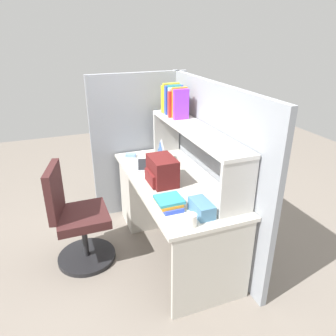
# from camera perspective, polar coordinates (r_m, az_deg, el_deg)

# --- Properties ---
(ground_plane) EXTENTS (8.00, 8.00, 0.00)m
(ground_plane) POSITION_cam_1_polar(r_m,az_deg,el_deg) (3.22, 0.85, -13.83)
(ground_plane) COLOR slate
(desk) EXTENTS (1.60, 0.70, 0.73)m
(desk) POSITION_cam_1_polar(r_m,az_deg,el_deg) (3.31, -1.60, -4.40)
(desk) COLOR beige
(desk) RESTS_ON ground_plane
(cubicle_partition_rear) EXTENTS (1.84, 0.05, 1.55)m
(cubicle_partition_rear) POSITION_cam_1_polar(r_m,az_deg,el_deg) (2.97, 7.77, -0.13)
(cubicle_partition_rear) COLOR gray
(cubicle_partition_rear) RESTS_ON ground_plane
(cubicle_partition_left) EXTENTS (0.05, 1.06, 1.55)m
(cubicle_partition_left) POSITION_cam_1_polar(r_m,az_deg,el_deg) (3.55, -4.92, 4.06)
(cubicle_partition_left) COLOR gray
(cubicle_partition_left) RESTS_ON ground_plane
(overhead_hutch) EXTENTS (1.44, 0.28, 0.45)m
(overhead_hutch) POSITION_cam_1_polar(r_m,az_deg,el_deg) (2.78, 4.84, 5.13)
(overhead_hutch) COLOR beige
(overhead_hutch) RESTS_ON desk
(reference_books_on_shelf) EXTENTS (0.34, 0.19, 0.29)m
(reference_books_on_shelf) POSITION_cam_1_polar(r_m,az_deg,el_deg) (3.12, 1.27, 11.76)
(reference_books_on_shelf) COLOR yellow
(reference_books_on_shelf) RESTS_ON overhead_hutch
(laptop) EXTENTS (0.37, 0.33, 0.22)m
(laptop) POSITION_cam_1_polar(r_m,az_deg,el_deg) (3.10, -2.80, 1.25)
(laptop) COLOR #B7BABF
(laptop) RESTS_ON desk
(backpack) EXTENTS (0.30, 0.23, 0.23)m
(backpack) POSITION_cam_1_polar(r_m,az_deg,el_deg) (2.73, -1.13, -0.52)
(backpack) COLOR #591919
(backpack) RESTS_ON desk
(computer_mouse) EXTENTS (0.10, 0.12, 0.03)m
(computer_mouse) POSITION_cam_1_polar(r_m,az_deg,el_deg) (3.36, -6.64, 2.26)
(computer_mouse) COLOR #7299C6
(computer_mouse) RESTS_ON desk
(paper_cup) EXTENTS (0.08, 0.08, 0.09)m
(paper_cup) POSITION_cam_1_polar(r_m,az_deg,el_deg) (2.19, 4.16, -9.21)
(paper_cup) COLOR white
(paper_cup) RESTS_ON desk
(tissue_box) EXTENTS (0.22, 0.12, 0.10)m
(tissue_box) POSITION_cam_1_polar(r_m,az_deg,el_deg) (2.33, 5.98, -7.06)
(tissue_box) COLOR teal
(tissue_box) RESTS_ON desk
(desk_book_stack) EXTENTS (0.22, 0.19, 0.08)m
(desk_book_stack) POSITION_cam_1_polar(r_m,az_deg,el_deg) (2.40, 0.18, -6.14)
(desk_book_stack) COLOR blue
(desk_book_stack) RESTS_ON desk
(office_chair) EXTENTS (0.52, 0.53, 0.93)m
(office_chair) POSITION_cam_1_polar(r_m,az_deg,el_deg) (2.97, -15.95, -9.30)
(office_chair) COLOR black
(office_chair) RESTS_ON ground_plane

